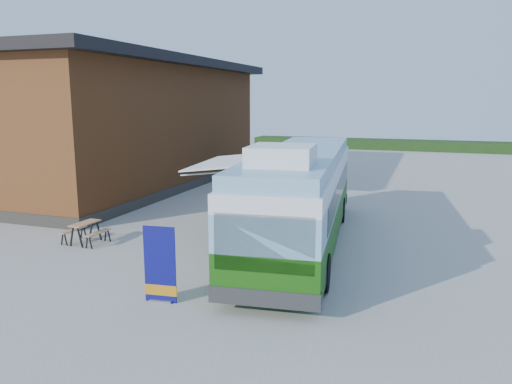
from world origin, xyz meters
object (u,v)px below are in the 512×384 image
at_px(slurry_tanker, 285,164).
at_px(person_a, 245,199).
at_px(bus, 301,194).
at_px(person_b, 252,198).
at_px(picnic_table, 85,228).
at_px(banner, 160,271).

bearing_deg(slurry_tanker, person_a, -71.01).
height_order(bus, person_b, bus).
relative_size(picnic_table, slurry_tanker, 0.24).
bearing_deg(slurry_tanker, picnic_table, -88.01).
height_order(banner, slurry_tanker, slurry_tanker).
bearing_deg(banner, picnic_table, 137.80).
bearing_deg(slurry_tanker, banner, -69.50).
distance_m(bus, banner, 6.58).
bearing_deg(picnic_table, bus, 20.21).
relative_size(banner, picnic_table, 1.42).
height_order(bus, person_a, bus).
height_order(person_b, slurry_tanker, slurry_tanker).
relative_size(person_a, slurry_tanker, 0.28).
relative_size(banner, person_a, 1.26).
xyz_separation_m(banner, slurry_tanker, (-2.05, 18.72, 0.44)).
bearing_deg(bus, person_b, 125.92).
bearing_deg(person_a, slurry_tanker, 79.19).
bearing_deg(bus, slurry_tanker, 101.94).
xyz_separation_m(bus, picnic_table, (-7.42, -2.33, -1.31)).
bearing_deg(picnic_table, banner, -32.96).
bearing_deg(person_b, bus, 94.96).
distance_m(banner, person_b, 9.53).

